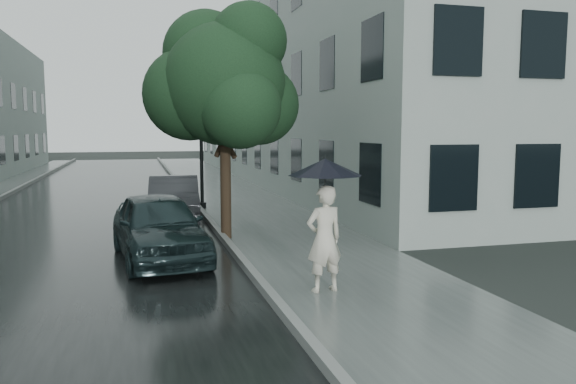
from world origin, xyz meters
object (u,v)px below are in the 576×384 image
object	(u,v)px
street_tree	(224,83)
car_near	(159,226)
car_far	(174,199)
pedestrian	(324,239)
lamp_post	(197,115)

from	to	relation	value
street_tree	car_near	distance (m)	4.09
street_tree	car_far	bearing A→B (deg)	111.10
pedestrian	car_far	distance (m)	8.12
pedestrian	car_near	world-z (taller)	pedestrian
street_tree	car_near	bearing A→B (deg)	-129.71
street_tree	car_near	size ratio (longest dim) A/B	1.40
lamp_post	car_far	bearing A→B (deg)	-126.62
pedestrian	street_tree	world-z (taller)	street_tree
pedestrian	car_far	bearing A→B (deg)	-86.71
pedestrian	car_far	xyz separation A→B (m)	(-1.91, 7.89, -0.23)
pedestrian	lamp_post	bearing A→B (deg)	-95.22
pedestrian	car_near	size ratio (longest dim) A/B	0.44
car_far	street_tree	bearing A→B (deg)	-65.05
lamp_post	street_tree	bearing A→B (deg)	-104.66
pedestrian	street_tree	distance (m)	5.95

